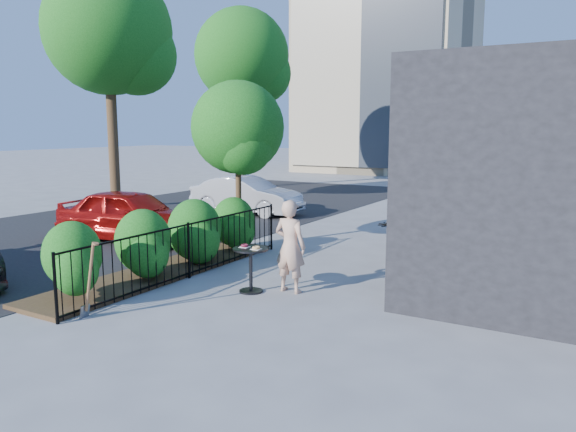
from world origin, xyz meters
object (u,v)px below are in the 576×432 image
Objects in this scene: shovel at (89,284)px; woman at (290,246)px; cafe_table at (251,262)px; patio_tree at (239,133)px; car_red at (131,215)px; car_silver at (246,195)px; street_tree_near at (109,38)px; street_tree_far at (242,62)px.

woman is at bearing 55.87° from shovel.
patio_tree is at bearing 128.10° from cafe_table.
patio_tree is 3.64m from car_red.
patio_tree is 0.99× the size of car_red.
woman is 9.20m from car_silver.
woman is at bearing -28.52° from street_tree_near.
car_silver is at bearing 15.91° from street_tree_near.
patio_tree is 2.38× the size of woman.
patio_tree is 3.15× the size of shovel.
street_tree_far is at bearing 33.54° from car_silver.
car_silver is at bearing 111.68° from shovel.
car_red is (-3.87, 4.63, 0.13)m from shovel.
car_red reaches higher than cafe_table.
car_red is 1.03× the size of car_silver.
car_red is 5.28m from car_silver.
cafe_table is 0.75m from woman.
street_tree_near is at bearing 135.42° from shovel.
shovel is at bearing -62.32° from street_tree_far.
shovel is at bearing -118.23° from cafe_table.
car_red is at bearing 178.72° from car_silver.
street_tree_near reaches higher than patio_tree.
patio_tree is at bearing 100.41° from shovel.
cafe_table is 0.51× the size of woman.
shovel is at bearing -44.58° from street_tree_near.
street_tree_near is 9.74× the size of cafe_table.
patio_tree is 8.92m from street_tree_near.
car_red is at bearing -68.05° from street_tree_far.
woman is 1.33× the size of shovel.
street_tree_near reaches higher than car_silver.
car_silver is (-2.96, 4.55, -2.13)m from patio_tree.
car_silver is at bearing -48.94° from woman.
woman is at bearing 31.92° from cafe_table.
car_red is at bearing -15.85° from woman.
cafe_table is 0.22× the size of car_silver.
car_red is (-5.18, 2.19, 0.12)m from cafe_table.
street_tree_near is (-7.70, 3.20, 3.15)m from patio_tree.
shovel reaches higher than cafe_table.
street_tree_near is 7.23m from car_silver.
patio_tree is 5.83m from car_silver.
street_tree_near is 8.00m from street_tree_far.
woman is 6.06m from car_red.
car_silver is at bearing -7.05° from car_red.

